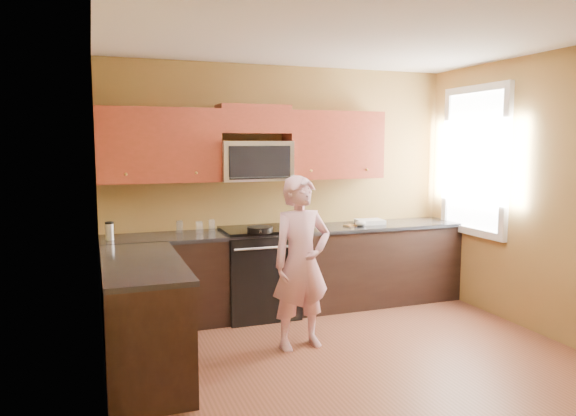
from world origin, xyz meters
name	(u,v)px	position (x,y,z in m)	size (l,w,h in m)	color
floor	(365,370)	(0.00, 0.00, 0.00)	(4.00, 4.00, 0.00)	brown
ceiling	(371,30)	(0.00, 0.00, 2.70)	(4.00, 4.00, 0.00)	white
wall_back	(284,187)	(0.00, 2.00, 1.35)	(4.00, 4.00, 0.00)	brown
wall_left	(100,219)	(-2.00, 0.00, 1.35)	(4.00, 4.00, 0.00)	brown
wall_right	(563,198)	(2.00, 0.00, 1.35)	(4.00, 4.00, 0.00)	brown
cabinet_back_run	(293,272)	(0.00, 1.70, 0.44)	(4.00, 0.60, 0.88)	black
cabinet_left_run	(143,319)	(-1.70, 0.60, 0.44)	(0.60, 1.60, 0.88)	black
countertop_back	(293,231)	(0.00, 1.69, 0.90)	(4.00, 0.62, 0.04)	black
countertop_left	(142,263)	(-1.69, 0.60, 0.90)	(0.62, 1.60, 0.04)	black
stove	(259,272)	(-0.40, 1.68, 0.47)	(0.76, 0.65, 0.95)	black
microwave	(255,180)	(-0.40, 1.80, 1.45)	(0.76, 0.40, 0.42)	silver
upper_cab_left	(160,182)	(-1.39, 1.83, 1.45)	(1.22, 0.33, 0.75)	maroon
upper_cab_right	(333,178)	(0.54, 1.83, 1.45)	(1.12, 0.33, 0.75)	maroon
upper_cab_over_mw	(253,119)	(-0.40, 1.83, 2.10)	(0.76, 0.33, 0.30)	maroon
window	(475,161)	(1.98, 1.20, 1.65)	(0.06, 1.06, 1.66)	white
woman	(301,263)	(-0.30, 0.67, 0.78)	(0.57, 0.37, 1.56)	pink
frying_pan	(260,232)	(-0.46, 1.42, 0.95)	(0.26, 0.46, 0.06)	black
butter_tub	(296,229)	(0.02, 1.65, 0.92)	(0.11, 0.11, 0.08)	#F2B23F
toast_slice	(350,226)	(0.66, 1.64, 0.93)	(0.11, 0.11, 0.01)	#B27F47
napkin_a	(286,230)	(-0.15, 1.49, 0.95)	(0.11, 0.12, 0.06)	silver
napkin_b	(361,223)	(0.78, 1.60, 0.95)	(0.12, 0.13, 0.07)	silver
dish_towel	(370,222)	(0.96, 1.73, 0.95)	(0.30, 0.24, 0.05)	white
travel_mug	(110,240)	(-1.90, 1.65, 0.92)	(0.08, 0.08, 0.18)	silver
glass_a	(180,226)	(-1.20, 1.89, 0.98)	(0.07, 0.07, 0.12)	silver
glass_b	(199,227)	(-1.01, 1.76, 0.98)	(0.07, 0.07, 0.12)	silver
glass_c	(212,225)	(-0.86, 1.86, 0.98)	(0.07, 0.07, 0.12)	silver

